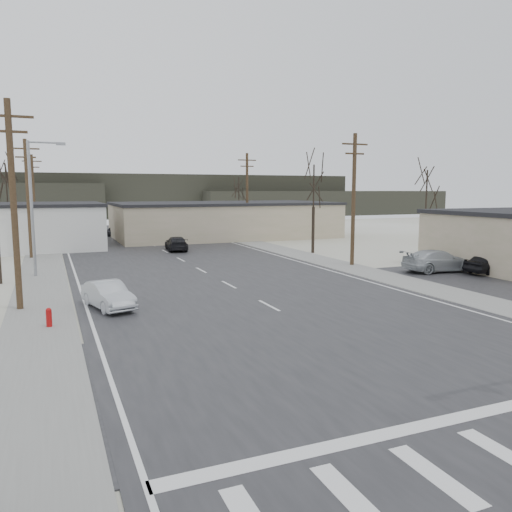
{
  "coord_description": "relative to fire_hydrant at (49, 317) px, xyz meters",
  "views": [
    {
      "loc": [
        -10.01,
        -14.34,
        5.81
      ],
      "look_at": [
        -0.74,
        7.93,
        2.6
      ],
      "focal_mm": 35.0,
      "sensor_mm": 36.0,
      "label": 1
    }
  ],
  "objects": [
    {
      "name": "upole_left_b",
      "position": [
        -1.3,
        4.0,
        4.77
      ],
      "size": [
        2.2,
        0.3,
        10.0
      ],
      "color": "#483421",
      "rests_on": "ground"
    },
    {
      "name": "tree_right_far",
      "position": [
        25.2,
        44.0,
        5.13
      ],
      "size": [
        3.52,
        3.52,
        7.84
      ],
      "color": "#2C221B",
      "rests_on": "ground"
    },
    {
      "name": "ground",
      "position": [
        10.2,
        -8.0,
        -0.45
      ],
      "size": [
        140.0,
        140.0,
        0.0
      ],
      "primitive_type": "plane",
      "color": "white",
      "rests_on": "ground"
    },
    {
      "name": "upole_right_a",
      "position": [
        21.7,
        10.0,
        4.77
      ],
      "size": [
        2.2,
        0.3,
        10.0
      ],
      "color": "#483421",
      "rests_on": "ground"
    },
    {
      "name": "fire_hydrant",
      "position": [
        0.0,
        0.0,
        0.0
      ],
      "size": [
        0.24,
        0.24,
        0.87
      ],
      "color": "#A50C0C",
      "rests_on": "ground"
    },
    {
      "name": "upole_right_b",
      "position": [
        21.7,
        32.0,
        4.77
      ],
      "size": [
        2.2,
        0.3,
        10.0
      ],
      "color": "#483421",
      "rests_on": "ground"
    },
    {
      "name": "tree_lot",
      "position": [
        32.2,
        14.0,
        5.13
      ],
      "size": [
        3.52,
        3.52,
        7.84
      ],
      "color": "#2C221B",
      "rests_on": "ground"
    },
    {
      "name": "main_road",
      "position": [
        10.2,
        7.0,
        -0.43
      ],
      "size": [
        18.0,
        110.0,
        0.05
      ],
      "primitive_type": "cube",
      "color": "#262629",
      "rests_on": "ground"
    },
    {
      "name": "sidewalk_left",
      "position": [
        -0.4,
        12.0,
        -0.42
      ],
      "size": [
        3.0,
        90.0,
        0.06
      ],
      "primitive_type": "cube",
      "color": "gray",
      "rests_on": "ground"
    },
    {
      "name": "car_far_b",
      "position": [
        7.91,
        40.9,
        0.22
      ],
      "size": [
        2.8,
        3.95,
        1.25
      ],
      "primitive_type": "imported",
      "rotation": [
        0.0,
        0.0,
        0.4
      ],
      "color": "black",
      "rests_on": "main_road"
    },
    {
      "name": "hill_right",
      "position": [
        60.2,
        82.0,
        2.3
      ],
      "size": [
        60.0,
        18.0,
        5.5
      ],
      "primitive_type": "cube",
      "color": "#333026",
      "rests_on": "ground"
    },
    {
      "name": "car_parked_silver",
      "position": [
        25.61,
        5.0,
        0.35
      ],
      "size": [
        5.46,
        2.62,
        1.53
      ],
      "primitive_type": "imported",
      "rotation": [
        0.0,
        0.0,
        1.48
      ],
      "color": "#A1A7AC",
      "rests_on": "parking_lot"
    },
    {
      "name": "car_far_a",
      "position": [
        11.38,
        24.38,
        0.26
      ],
      "size": [
        2.39,
        4.76,
        1.33
      ],
      "primitive_type": "imported",
      "rotation": [
        0.0,
        0.0,
        3.02
      ],
      "color": "black",
      "rests_on": "main_road"
    },
    {
      "name": "tree_left_far",
      "position": [
        -3.8,
        38.0,
        5.83
      ],
      "size": [
        3.96,
        3.96,
        8.82
      ],
      "color": "#2C221B",
      "rests_on": "ground"
    },
    {
      "name": "streetlight_main",
      "position": [
        -0.6,
        14.0,
        4.64
      ],
      "size": [
        2.4,
        0.25,
        9.0
      ],
      "color": "gray",
      "rests_on": "ground"
    },
    {
      "name": "upole_left_d",
      "position": [
        -1.3,
        44.0,
        4.77
      ],
      "size": [
        2.2,
        0.3,
        10.0
      ],
      "color": "#483421",
      "rests_on": "ground"
    },
    {
      "name": "sidewalk_right",
      "position": [
        20.8,
        12.0,
        -0.42
      ],
      "size": [
        3.0,
        90.0,
        0.06
      ],
      "primitive_type": "cube",
      "color": "gray",
      "rests_on": "ground"
    },
    {
      "name": "building_right_far",
      "position": [
        20.2,
        36.0,
        1.7
      ],
      "size": [
        26.3,
        14.3,
        4.3
      ],
      "color": "#B9A58D",
      "rests_on": "ground"
    },
    {
      "name": "hill_center",
      "position": [
        25.2,
        88.0,
        4.05
      ],
      "size": [
        80.0,
        18.0,
        9.0
      ],
      "primitive_type": "cube",
      "color": "#333026",
      "rests_on": "ground"
    },
    {
      "name": "sedan_crossing",
      "position": [
        2.7,
        2.52,
        0.25
      ],
      "size": [
        2.37,
        4.22,
        1.32
      ],
      "primitive_type": "imported",
      "rotation": [
        0.0,
        0.0,
        0.26
      ],
      "color": "#ADB2B8",
      "rests_on": "main_road"
    },
    {
      "name": "cross_road",
      "position": [
        10.2,
        -8.0,
        -0.43
      ],
      "size": [
        90.0,
        10.0,
        0.04
      ],
      "primitive_type": "cube",
      "color": "#262629",
      "rests_on": "ground"
    },
    {
      "name": "car_parked_dark_a",
      "position": [
        28.51,
        2.93,
        0.33
      ],
      "size": [
        4.57,
        2.2,
        1.51
      ],
      "primitive_type": "imported",
      "rotation": [
        0.0,
        0.0,
        1.67
      ],
      "color": "black",
      "rests_on": "parking_lot"
    },
    {
      "name": "upole_left_c",
      "position": [
        -1.3,
        24.0,
        4.77
      ],
      "size": [
        2.2,
        0.3,
        10.0
      ],
      "color": "#483421",
      "rests_on": "ground"
    },
    {
      "name": "tree_right_mid",
      "position": [
        22.7,
        18.0,
        5.48
      ],
      "size": [
        3.74,
        3.74,
        8.33
      ],
      "color": "#2C221B",
      "rests_on": "ground"
    }
  ]
}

